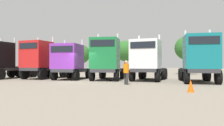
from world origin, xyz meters
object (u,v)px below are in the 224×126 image
semi_truck_purple (70,61)px  visitor_in_hivis (126,71)px  semi_truck_green (107,59)px  semi_truck_teal (199,58)px  semi_truck_white (147,60)px  semi_truck_black (1,60)px  traffic_cone_mid (191,86)px  semi_truck_red (41,60)px

semi_truck_purple → visitor_in_hivis: size_ratio=3.36×
semi_truck_green → semi_truck_teal: bearing=77.4°
semi_truck_white → visitor_in_hivis: 4.33m
semi_truck_black → traffic_cone_mid: size_ratio=9.34×
semi_truck_red → semi_truck_white: (10.93, 0.06, -0.10)m
semi_truck_green → semi_truck_purple: bearing=-95.4°
semi_truck_purple → semi_truck_teal: (11.72, -0.84, 0.17)m
semi_truck_black → traffic_cone_mid: semi_truck_black is taller
semi_truck_red → semi_truck_green: semi_truck_green is taller
semi_truck_red → semi_truck_purple: size_ratio=1.05×
semi_truck_purple → semi_truck_teal: 11.75m
semi_truck_red → semi_truck_white: semi_truck_red is taller
traffic_cone_mid → semi_truck_black: bearing=160.6°
semi_truck_red → semi_truck_teal: 15.20m
semi_truck_black → semi_truck_red: 4.08m
semi_truck_purple → semi_truck_green: bearing=87.3°
traffic_cone_mid → semi_truck_green: bearing=133.5°
semi_truck_purple → semi_truck_teal: bearing=82.4°
visitor_in_hivis → semi_truck_white: bearing=36.3°
semi_truck_red → semi_truck_white: bearing=94.6°
traffic_cone_mid → semi_truck_teal: bearing=80.4°
semi_truck_purple → semi_truck_white: bearing=88.8°
semi_truck_white → semi_truck_teal: 4.39m
semi_truck_black → semi_truck_red: (3.93, 1.10, 0.02)m
semi_truck_green → semi_truck_teal: semi_truck_green is taller
semi_truck_teal → traffic_cone_mid: size_ratio=9.13×
semi_truck_black → semi_truck_white: 14.90m
semi_truck_purple → semi_truck_white: 7.49m
visitor_in_hivis → semi_truck_teal: bearing=-10.2°
semi_truck_black → semi_truck_green: size_ratio=0.94×
semi_truck_black → visitor_in_hivis: size_ratio=3.48×
semi_truck_white → traffic_cone_mid: 8.30m
semi_truck_green → semi_truck_red: bearing=-97.8°
semi_truck_black → semi_truck_purple: 7.42m
semi_truck_teal → semi_truck_green: bearing=-100.5°
semi_truck_white → traffic_cone_mid: semi_truck_white is taller
semi_truck_black → semi_truck_white: size_ratio=1.04×
semi_truck_green → visitor_in_hivis: (2.71, -3.86, -0.95)m
visitor_in_hivis → traffic_cone_mid: bearing=-78.7°
semi_truck_purple → traffic_cone_mid: size_ratio=9.04×
semi_truck_white → semi_truck_teal: semi_truck_teal is taller
semi_truck_purple → visitor_in_hivis: 7.53m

